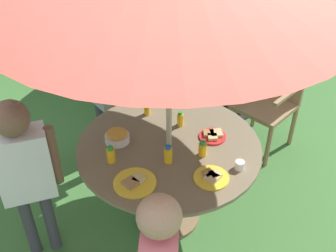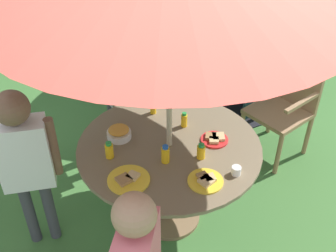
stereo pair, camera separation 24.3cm
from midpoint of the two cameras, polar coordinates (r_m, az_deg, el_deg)
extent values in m
cube|color=#3D6B33|center=(3.23, 2.36, -12.63)|extent=(10.00, 10.00, 0.02)
cylinder|color=brown|center=(3.21, 2.37, -12.33)|extent=(0.46, 0.46, 0.03)
cylinder|color=brown|center=(2.97, 2.53, -8.19)|extent=(0.10, 0.10, 0.68)
cylinder|color=#75664C|center=(2.74, 2.72, -2.90)|extent=(1.23, 1.23, 0.03)
cylinder|color=#B7AD8C|center=(2.54, 2.94, 2.96)|extent=(0.04, 0.04, 2.07)
cylinder|color=#93704C|center=(3.75, 11.94, -0.82)|extent=(0.04, 0.04, 0.41)
cylinder|color=#93704C|center=(3.58, 16.94, -3.89)|extent=(0.04, 0.04, 0.41)
cylinder|color=#93704C|center=(4.04, 15.74, 1.49)|extent=(0.04, 0.04, 0.41)
cylinder|color=#93704C|center=(3.88, 20.53, -1.25)|extent=(0.04, 0.04, 0.41)
cube|color=#93704C|center=(3.68, 16.88, 1.69)|extent=(0.59, 0.58, 0.04)
cube|color=#93704C|center=(3.69, 19.55, 6.46)|extent=(0.19, 0.44, 0.53)
cube|color=#93704C|center=(3.66, 14.90, 5.92)|extent=(0.44, 0.19, 0.03)
cube|color=#93704C|center=(3.48, 20.20, 3.10)|extent=(0.44, 0.19, 0.03)
ellipsoid|color=teal|center=(4.52, 7.53, 16.20)|extent=(2.48, 2.39, 1.76)
cylinder|color=black|center=(4.89, 6.73, 6.56)|extent=(2.56, 2.56, 0.01)
cube|color=#1A313A|center=(4.08, 15.58, 6.61)|extent=(0.57, 0.17, 0.79)
cylinder|color=#3F3F47|center=(3.61, -5.66, 0.54)|extent=(0.09, 0.09, 0.65)
cylinder|color=#3F3F47|center=(3.49, -4.48, -0.76)|extent=(0.09, 0.09, 0.65)
cube|color=#99999E|center=(3.23, -5.65, 8.42)|extent=(0.28, 0.41, 0.55)
cylinder|color=#D8B293|center=(3.39, -7.28, 10.21)|extent=(0.07, 0.07, 0.49)
cylinder|color=#D8B293|center=(3.05, -3.91, 7.33)|extent=(0.07, 0.07, 0.49)
sphere|color=#D8B293|center=(3.06, -6.10, 14.94)|extent=(0.24, 0.24, 0.24)
cylinder|color=#3F3F47|center=(3.00, -16.44, -11.47)|extent=(0.08, 0.08, 0.56)
cylinder|color=#3F3F47|center=(2.98, -13.81, -11.21)|extent=(0.08, 0.08, 0.56)
cube|color=white|center=(2.64, -16.86, -3.81)|extent=(0.34, 0.22, 0.47)
cylinder|color=brown|center=(2.61, -13.03, -2.95)|extent=(0.06, 0.06, 0.42)
sphere|color=brown|center=(2.44, -18.24, 2.29)|extent=(0.21, 0.21, 0.21)
cylinder|color=tan|center=(2.14, 0.14, -14.21)|extent=(0.06, 0.06, 0.41)
sphere|color=tan|center=(1.79, -0.75, -12.33)|extent=(0.20, 0.20, 0.20)
cylinder|color=white|center=(2.78, -4.32, -1.28)|extent=(0.17, 0.17, 0.05)
ellipsoid|color=gold|center=(2.75, -4.35, -0.63)|extent=(0.14, 0.14, 0.04)
cylinder|color=red|center=(2.79, 8.94, -1.98)|extent=(0.18, 0.18, 0.01)
cube|color=tan|center=(2.79, 9.49, -1.56)|extent=(0.10, 0.10, 0.02)
cube|color=#9E7547|center=(2.79, 8.44, -1.50)|extent=(0.09, 0.09, 0.02)
cube|color=tan|center=(2.76, 8.91, -2.05)|extent=(0.08, 0.08, 0.02)
cylinder|color=yellow|center=(2.49, 8.04, -7.66)|extent=(0.22, 0.22, 0.01)
cube|color=tan|center=(2.48, 8.64, -7.23)|extent=(0.06, 0.06, 0.02)
cube|color=#9E7547|center=(2.49, 7.67, -7.03)|extent=(0.07, 0.07, 0.02)
cube|color=tan|center=(2.46, 8.16, -7.69)|extent=(0.10, 0.10, 0.02)
cylinder|color=yellow|center=(2.47, -2.65, -7.56)|extent=(0.26, 0.26, 0.01)
cube|color=tan|center=(2.47, -2.06, -7.03)|extent=(0.09, 0.09, 0.02)
cube|color=#9E7547|center=(2.45, -3.29, -7.54)|extent=(0.10, 0.10, 0.02)
cylinder|color=yellow|center=(2.56, 2.36, -4.13)|extent=(0.05, 0.05, 0.11)
cylinder|color=blue|center=(2.52, 2.40, -3.04)|extent=(0.04, 0.04, 0.02)
cylinder|color=yellow|center=(2.61, -5.51, -3.56)|extent=(0.05, 0.05, 0.10)
cylinder|color=green|center=(2.57, -5.58, -2.56)|extent=(0.04, 0.04, 0.02)
cylinder|color=yellow|center=(2.87, 4.68, 0.68)|extent=(0.04, 0.04, 0.09)
cylinder|color=green|center=(2.84, 4.73, 1.60)|extent=(0.03, 0.03, 0.02)
cylinder|color=yellow|center=(2.62, 7.27, -3.70)|extent=(0.05, 0.05, 0.09)
cylinder|color=green|center=(2.58, 7.36, -2.78)|extent=(0.04, 0.04, 0.02)
cylinder|color=yellow|center=(2.99, 0.24, 2.58)|extent=(0.04, 0.04, 0.11)
cylinder|color=green|center=(2.96, 0.25, 3.57)|extent=(0.03, 0.03, 0.02)
cylinder|color=white|center=(2.55, 12.16, -6.17)|extent=(0.06, 0.06, 0.06)
camera|label=1|loc=(0.12, -87.33, 1.98)|focal=43.99mm
camera|label=2|loc=(0.12, 92.67, -1.98)|focal=43.99mm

